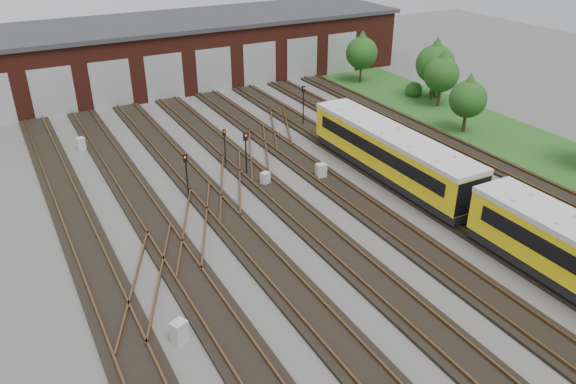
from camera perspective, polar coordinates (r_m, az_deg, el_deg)
ground at (r=29.39m, az=12.76°, el=-8.50°), size 120.00×120.00×0.00m
track_network at (r=29.58m, az=11.79°, el=-7.87°), size 30.40×70.00×0.33m
maintenance_shed at (r=61.19m, az=-12.43°, el=13.76°), size 51.00×12.50×6.35m
grass_verge at (r=48.03m, az=22.44°, el=4.63°), size 8.00×55.00×0.05m
signal_mast_0 at (r=35.65m, az=-10.29°, el=2.14°), size 0.29×0.28×3.08m
signal_mast_1 at (r=39.89m, az=-6.45°, el=4.94°), size 0.23×0.21×2.84m
signal_mast_2 at (r=38.34m, az=-4.31°, el=4.46°), size 0.28×0.26×3.16m
signal_mast_3 at (r=47.48m, az=1.57°, el=9.26°), size 0.26×0.25×3.44m
relay_cabinet_0 at (r=25.14m, az=-10.96°, el=-13.78°), size 0.80×0.75×1.07m
relay_cabinet_1 at (r=45.88m, az=-20.30°, el=4.62°), size 0.67×0.59×0.98m
relay_cabinet_2 at (r=38.39m, az=3.37°, el=2.09°), size 0.72×0.63×1.10m
relay_cabinet_3 at (r=37.48m, az=-2.32°, el=1.33°), size 0.71×0.66×0.94m
relay_cabinet_4 at (r=45.09m, az=7.20°, el=5.83°), size 0.73×0.64×1.07m
tree_0 at (r=60.14m, az=7.52°, el=14.19°), size 3.28×3.28×5.43m
tree_1 at (r=53.84m, az=15.37°, el=11.85°), size 3.20×3.20×5.31m
tree_2 at (r=55.60m, az=14.78°, el=12.87°), size 3.62×3.62×6.00m
tree_3 at (r=47.88m, az=17.87°, el=9.38°), size 3.00×3.00×4.98m
bush_1 at (r=57.14m, az=12.68°, el=10.30°), size 1.63×1.63×1.63m
bush_2 at (r=57.35m, az=14.78°, el=9.93°), size 1.24×1.24×1.24m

